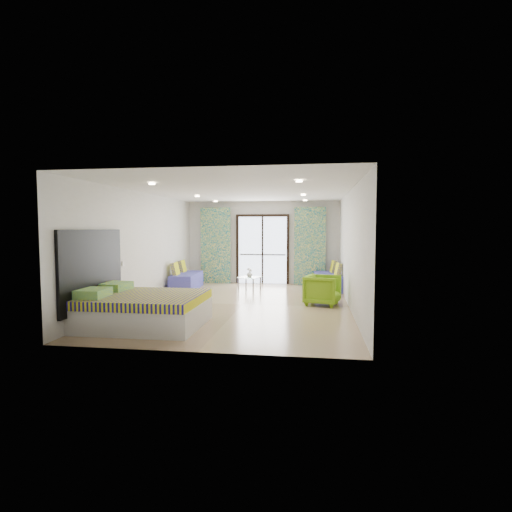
# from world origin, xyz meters

# --- Properties ---
(floor) EXTENTS (5.00, 7.50, 0.01)m
(floor) POSITION_xyz_m (0.00, 0.00, 0.00)
(floor) COLOR #9A7C5C
(floor) RESTS_ON ground
(ceiling) EXTENTS (5.00, 7.50, 0.01)m
(ceiling) POSITION_xyz_m (0.00, 0.00, 2.70)
(ceiling) COLOR silver
(ceiling) RESTS_ON ground
(wall_back) EXTENTS (5.00, 0.01, 2.70)m
(wall_back) POSITION_xyz_m (0.00, 3.75, 1.35)
(wall_back) COLOR silver
(wall_back) RESTS_ON ground
(wall_front) EXTENTS (5.00, 0.01, 2.70)m
(wall_front) POSITION_xyz_m (0.00, -3.75, 1.35)
(wall_front) COLOR silver
(wall_front) RESTS_ON ground
(wall_left) EXTENTS (0.01, 7.50, 2.70)m
(wall_left) POSITION_xyz_m (-2.50, 0.00, 1.35)
(wall_left) COLOR silver
(wall_left) RESTS_ON ground
(wall_right) EXTENTS (0.01, 7.50, 2.70)m
(wall_right) POSITION_xyz_m (2.50, 0.00, 1.35)
(wall_right) COLOR silver
(wall_right) RESTS_ON ground
(balcony_door) EXTENTS (1.76, 0.08, 2.28)m
(balcony_door) POSITION_xyz_m (0.00, 3.72, 1.26)
(balcony_door) COLOR black
(balcony_door) RESTS_ON floor
(balcony_rail) EXTENTS (1.52, 0.03, 0.04)m
(balcony_rail) POSITION_xyz_m (0.00, 3.73, 0.95)
(balcony_rail) COLOR #595451
(balcony_rail) RESTS_ON balcony_door
(curtain_left) EXTENTS (1.00, 0.10, 2.50)m
(curtain_left) POSITION_xyz_m (-1.55, 3.57, 1.25)
(curtain_left) COLOR white
(curtain_left) RESTS_ON floor
(curtain_right) EXTENTS (1.00, 0.10, 2.50)m
(curtain_right) POSITION_xyz_m (1.55, 3.57, 1.25)
(curtain_right) COLOR white
(curtain_right) RESTS_ON floor
(downlight_a) EXTENTS (0.12, 0.12, 0.02)m
(downlight_a) POSITION_xyz_m (-1.40, -2.00, 2.67)
(downlight_a) COLOR #FFE0B2
(downlight_a) RESTS_ON ceiling
(downlight_b) EXTENTS (0.12, 0.12, 0.02)m
(downlight_b) POSITION_xyz_m (1.40, -2.00, 2.67)
(downlight_b) COLOR #FFE0B2
(downlight_b) RESTS_ON ceiling
(downlight_c) EXTENTS (0.12, 0.12, 0.02)m
(downlight_c) POSITION_xyz_m (-1.40, 1.00, 2.67)
(downlight_c) COLOR #FFE0B2
(downlight_c) RESTS_ON ceiling
(downlight_d) EXTENTS (0.12, 0.12, 0.02)m
(downlight_d) POSITION_xyz_m (1.40, 1.00, 2.67)
(downlight_d) COLOR #FFE0B2
(downlight_d) RESTS_ON ceiling
(downlight_e) EXTENTS (0.12, 0.12, 0.02)m
(downlight_e) POSITION_xyz_m (-1.40, 3.00, 2.67)
(downlight_e) COLOR #FFE0B2
(downlight_e) RESTS_ON ceiling
(downlight_f) EXTENTS (0.12, 0.12, 0.02)m
(downlight_f) POSITION_xyz_m (1.40, 3.00, 2.67)
(downlight_f) COLOR #FFE0B2
(downlight_f) RESTS_ON ceiling
(headboard) EXTENTS (0.06, 2.10, 1.50)m
(headboard) POSITION_xyz_m (-2.46, -2.36, 1.05)
(headboard) COLOR black
(headboard) RESTS_ON floor
(switch_plate) EXTENTS (0.02, 0.10, 0.10)m
(switch_plate) POSITION_xyz_m (-2.47, -1.11, 1.05)
(switch_plate) COLOR silver
(switch_plate) RESTS_ON wall_left
(bed) EXTENTS (2.16, 1.76, 0.75)m
(bed) POSITION_xyz_m (-1.48, -2.36, 0.31)
(bed) COLOR silver
(bed) RESTS_ON floor
(daybed_left) EXTENTS (0.77, 1.74, 0.84)m
(daybed_left) POSITION_xyz_m (-2.12, 2.16, 0.26)
(daybed_left) COLOR #42429E
(daybed_left) RESTS_ON floor
(daybed_right) EXTENTS (0.85, 1.76, 0.84)m
(daybed_right) POSITION_xyz_m (2.12, 2.67, 0.26)
(daybed_right) COLOR #42429E
(daybed_right) RESTS_ON floor
(coffee_table) EXTENTS (0.71, 0.71, 0.65)m
(coffee_table) POSITION_xyz_m (-0.21, 2.33, 0.33)
(coffee_table) COLOR silver
(coffee_table) RESTS_ON floor
(vase) EXTENTS (0.21, 0.22, 0.18)m
(vase) POSITION_xyz_m (-0.21, 2.35, 0.46)
(vase) COLOR white
(vase) RESTS_ON coffee_table
(armchair) EXTENTS (0.88, 0.91, 0.78)m
(armchair) POSITION_xyz_m (1.89, 0.20, 0.39)
(armchair) COLOR #6DA214
(armchair) RESTS_ON floor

